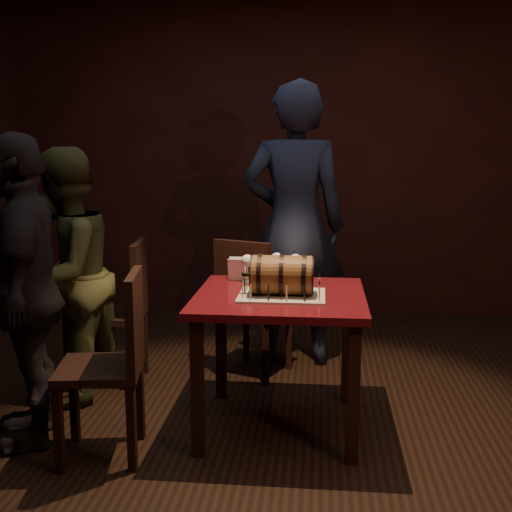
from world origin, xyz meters
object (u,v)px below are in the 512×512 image
object	(u,v)px
barrel_cake	(282,275)
chair_back	(250,300)
wine_glass_right	(295,261)
person_left_front	(26,291)
wine_glass_mid	(277,260)
chair_left_front	(115,355)
person_back	(294,225)
chair_left_rear	(124,304)
person_left_rear	(65,277)
wine_glass_left	(247,262)
pint_of_ale	(264,272)
pub_table	(280,314)

from	to	relation	value
barrel_cake	chair_back	world-z (taller)	barrel_cake
wine_glass_right	barrel_cake	bearing A→B (deg)	-98.10
barrel_cake	person_left_front	world-z (taller)	person_left_front
wine_glass_mid	chair_back	world-z (taller)	chair_back
chair_left_front	person_back	size ratio (longest dim) A/B	0.47
chair_left_rear	wine_glass_right	bearing A→B (deg)	-11.97
wine_glass_mid	person_left_rear	bearing A→B (deg)	-175.10
barrel_cake	wine_glass_right	bearing A→B (deg)	81.90
wine_glass_left	person_left_rear	world-z (taller)	person_left_rear
pint_of_ale	person_back	size ratio (longest dim) A/B	0.08
wine_glass_mid	person_left_rear	xyz separation A→B (m)	(-1.25, -0.11, -0.11)
pub_table	barrel_cake	distance (m)	0.23
wine_glass_mid	person_left_rear	size ratio (longest dim) A/B	0.11
wine_glass_mid	wine_glass_right	size ratio (longest dim) A/B	1.00
pint_of_ale	pub_table	bearing A→B (deg)	-65.13
pub_table	chair_back	distance (m)	0.80
chair_back	person_back	distance (m)	0.63
pint_of_ale	chair_left_front	distance (m)	0.97
wine_glass_mid	chair_left_front	bearing A→B (deg)	-133.84
pint_of_ale	chair_left_front	bearing A→B (deg)	-136.79
wine_glass_mid	chair_back	distance (m)	0.56
barrel_cake	pint_of_ale	size ratio (longest dim) A/B	2.51
barrel_cake	person_left_rear	world-z (taller)	person_left_rear
wine_glass_right	person_left_front	xyz separation A→B (m)	(-1.35, -0.61, -0.07)
wine_glass_left	chair_left_front	xyz separation A→B (m)	(-0.57, -0.69, -0.35)
wine_glass_right	wine_glass_left	bearing A→B (deg)	-170.46
person_left_front	person_back	bearing A→B (deg)	117.81
pint_of_ale	chair_back	world-z (taller)	chair_back
wine_glass_right	pint_of_ale	world-z (taller)	wine_glass_right
chair_left_front	person_back	bearing A→B (deg)	61.80
barrel_cake	wine_glass_left	size ratio (longest dim) A/B	2.34
person_left_front	person_left_rear	bearing A→B (deg)	162.80
wine_glass_mid	person_left_front	distance (m)	1.39
chair_back	person_back	world-z (taller)	person_back
chair_left_rear	person_left_rear	bearing A→B (deg)	-129.89
chair_left_rear	pint_of_ale	bearing A→B (deg)	-19.86
pint_of_ale	chair_left_rear	size ratio (longest dim) A/B	0.16
barrel_cake	person_back	world-z (taller)	person_back
barrel_cake	wine_glass_right	xyz separation A→B (m)	(0.05, 0.39, 0.00)
person_left_rear	person_left_front	size ratio (longest dim) A/B	0.95
person_left_rear	pub_table	bearing A→B (deg)	92.14
chair_back	person_left_rear	xyz separation A→B (m)	(-1.05, -0.50, 0.24)
barrel_cake	wine_glass_right	world-z (taller)	barrel_cake
chair_left_rear	person_back	xyz separation A→B (m)	(1.06, 0.53, 0.46)
barrel_cake	pint_of_ale	bearing A→B (deg)	112.62
pub_table	chair_left_front	distance (m)	0.89
pub_table	chair_left_front	size ratio (longest dim) A/B	0.97
wine_glass_left	chair_left_rear	bearing A→B (deg)	161.28
person_back	person_left_front	distance (m)	1.90
wine_glass_left	person_left_front	xyz separation A→B (m)	(-1.07, -0.56, -0.07)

